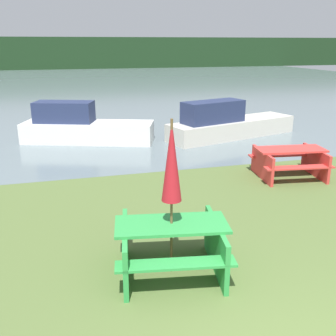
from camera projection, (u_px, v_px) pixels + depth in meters
name	position (u px, v px, depth m)	size (l,w,h in m)	color
water	(87.00, 83.00, 33.31)	(60.00, 50.00, 0.00)	slate
far_treeline	(75.00, 53.00, 51.09)	(80.00, 1.60, 4.00)	#193319
picnic_table_green	(171.00, 243.00, 5.70)	(1.81, 1.62, 0.78)	green
picnic_table_red	(289.00, 160.00, 9.85)	(1.85, 1.59, 0.74)	red
umbrella_crimson	(172.00, 162.00, 5.33)	(0.28, 0.28, 2.29)	brown
boat	(83.00, 127.00, 13.37)	(4.55, 2.61, 1.37)	silver
boat_second	(227.00, 124.00, 13.99)	(5.13, 2.56, 1.35)	beige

